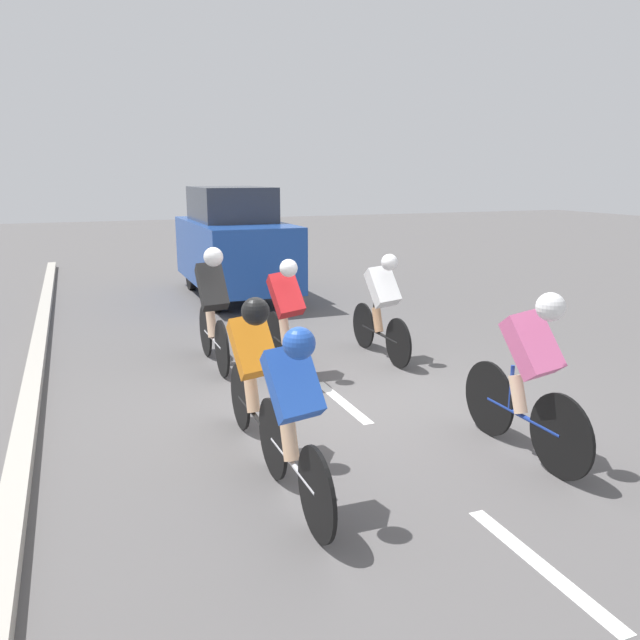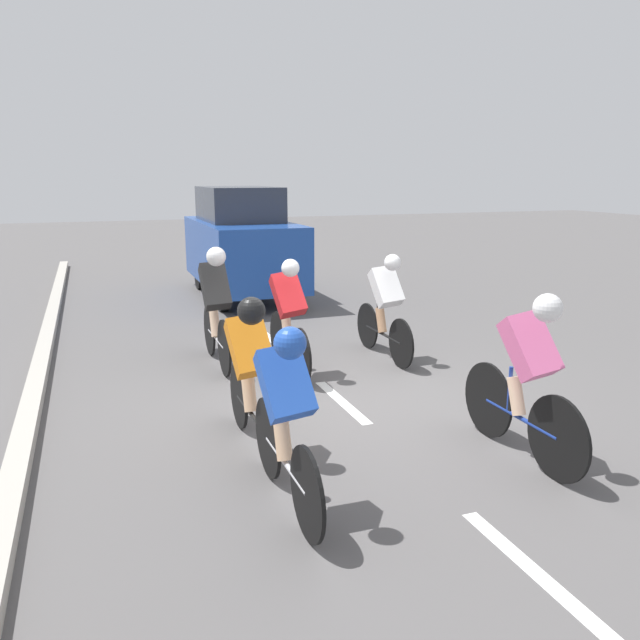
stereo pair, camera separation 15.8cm
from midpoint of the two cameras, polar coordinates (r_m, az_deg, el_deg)
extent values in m
plane|color=#565454|center=(6.98, 2.61, -7.43)|extent=(60.00, 60.00, 0.00)
cube|color=white|center=(4.51, 19.74, -20.57)|extent=(0.12, 1.40, 0.01)
cube|color=white|center=(6.96, 2.66, -7.44)|extent=(0.12, 1.40, 0.01)
cube|color=white|center=(9.86, -4.57, -1.28)|extent=(0.12, 1.40, 0.01)
cube|color=#A8A399|center=(6.49, -24.80, -9.65)|extent=(0.20, 24.68, 0.14)
cylinder|color=black|center=(5.23, -3.88, -10.74)|extent=(0.03, 0.67, 0.67)
cylinder|color=black|center=(4.39, -0.12, -15.63)|extent=(0.03, 0.67, 0.67)
cylinder|color=#B7B7BC|center=(4.81, -2.18, -12.98)|extent=(0.04, 0.98, 0.04)
cylinder|color=#B7B7BC|center=(4.87, -2.84, -9.92)|extent=(0.04, 0.04, 0.42)
cylinder|color=#1999D8|center=(4.81, -2.38, -11.66)|extent=(0.07, 0.07, 0.16)
cylinder|color=#DBAD84|center=(4.79, -2.48, -10.68)|extent=(0.12, 0.23, 0.36)
cube|color=blue|center=(4.45, -2.20, -5.78)|extent=(0.38, 0.45, 0.56)
sphere|color=blue|center=(4.14, -1.66, -2.14)|extent=(0.22, 0.22, 0.22)
cylinder|color=black|center=(8.35, -3.31, -1.53)|extent=(0.03, 0.68, 0.68)
cylinder|color=black|center=(7.45, -1.11, -3.32)|extent=(0.03, 0.68, 0.68)
cylinder|color=black|center=(7.89, -2.27, -2.38)|extent=(0.04, 0.98, 0.04)
cylinder|color=black|center=(8.00, -2.67, -0.62)|extent=(0.04, 0.04, 0.42)
cylinder|color=yellow|center=(7.91, -2.39, -1.59)|extent=(0.07, 0.07, 0.16)
cylinder|color=beige|center=(7.92, -2.45, -0.99)|extent=(0.12, 0.23, 0.36)
cube|color=red|center=(7.64, -2.34, 2.35)|extent=(0.39, 0.47, 0.59)
sphere|color=white|center=(7.36, -2.11, 4.77)|extent=(0.21, 0.21, 0.21)
cylinder|color=black|center=(6.21, 15.80, -7.04)|extent=(0.03, 0.72, 0.72)
cylinder|color=black|center=(5.52, 21.70, -10.07)|extent=(0.03, 0.72, 0.72)
cylinder|color=navy|center=(5.86, 18.57, -8.47)|extent=(0.04, 0.96, 0.04)
cylinder|color=navy|center=(5.91, 17.70, -6.05)|extent=(0.04, 0.04, 0.42)
cylinder|color=green|center=(5.86, 18.33, -7.40)|extent=(0.07, 0.07, 0.16)
cylinder|color=beige|center=(5.85, 18.25, -6.60)|extent=(0.12, 0.23, 0.36)
cube|color=pink|center=(5.55, 19.42, -2.25)|extent=(0.39, 0.47, 0.60)
sphere|color=white|center=(5.28, 20.91, 1.03)|extent=(0.23, 0.23, 0.23)
cylinder|color=black|center=(6.23, -6.70, -6.91)|extent=(0.03, 0.65, 0.65)
cylinder|color=black|center=(5.30, -4.01, -10.56)|extent=(0.03, 0.65, 0.65)
cylinder|color=black|center=(5.76, -5.47, -8.59)|extent=(0.04, 1.04, 0.04)
cylinder|color=black|center=(5.85, -5.97, -6.05)|extent=(0.04, 0.04, 0.42)
cylinder|color=white|center=(5.77, -5.62, -7.49)|extent=(0.07, 0.07, 0.16)
cylinder|color=#DBAD84|center=(5.76, -5.71, -6.65)|extent=(0.12, 0.23, 0.36)
cube|color=orange|center=(5.44, -5.65, -2.39)|extent=(0.38, 0.46, 0.57)
sphere|color=black|center=(5.14, -5.42, 0.83)|extent=(0.24, 0.24, 0.24)
cylinder|color=black|center=(8.76, -9.56, -0.89)|extent=(0.03, 0.71, 0.71)
cylinder|color=black|center=(7.80, -8.17, -2.56)|extent=(0.03, 0.71, 0.71)
cylinder|color=#B7B7BC|center=(8.28, -8.91, -1.68)|extent=(0.04, 1.00, 0.04)
cylinder|color=#B7B7BC|center=(8.40, -9.20, 0.00)|extent=(0.04, 0.04, 0.42)
cylinder|color=green|center=(8.30, -9.00, -0.93)|extent=(0.07, 0.07, 0.16)
cylinder|color=beige|center=(8.31, -9.06, -0.35)|extent=(0.12, 0.23, 0.36)
cube|color=black|center=(8.03, -9.03, 3.08)|extent=(0.34, 0.50, 0.61)
sphere|color=white|center=(7.75, -8.90, 5.75)|extent=(0.24, 0.24, 0.24)
cylinder|color=black|center=(9.02, 4.86, -0.52)|extent=(0.03, 0.65, 0.65)
cylinder|color=black|center=(8.12, 7.97, -2.15)|extent=(0.03, 0.65, 0.65)
cylinder|color=black|center=(8.57, 6.33, -1.30)|extent=(0.04, 1.05, 0.04)
cylinder|color=black|center=(8.68, 5.83, 0.33)|extent=(0.04, 0.04, 0.42)
cylinder|color=#1999D8|center=(8.58, 6.20, -0.57)|extent=(0.07, 0.07, 0.16)
cylinder|color=tan|center=(8.59, 6.13, -0.01)|extent=(0.12, 0.23, 0.36)
cube|color=white|center=(8.32, 6.60, 3.04)|extent=(0.37, 0.46, 0.56)
sphere|color=white|center=(8.07, 7.21, 5.23)|extent=(0.22, 0.22, 0.22)
cylinder|color=black|center=(11.89, -2.12, 2.81)|extent=(0.14, 0.64, 0.64)
cylinder|color=black|center=(11.55, -8.55, 2.36)|extent=(0.14, 0.64, 0.64)
cylinder|color=black|center=(14.20, -5.19, 4.45)|extent=(0.14, 0.64, 0.64)
cylinder|color=black|center=(13.91, -10.62, 4.10)|extent=(0.14, 0.64, 0.64)
cube|color=#1E479E|center=(12.78, -6.77, 6.22)|extent=(1.70, 3.93, 1.22)
cube|color=#2D333D|center=(12.89, -7.10, 10.50)|extent=(1.39, 2.16, 0.67)
camera|label=1|loc=(0.08, -89.31, 0.16)|focal=35.00mm
camera|label=2|loc=(0.08, 90.69, -0.16)|focal=35.00mm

